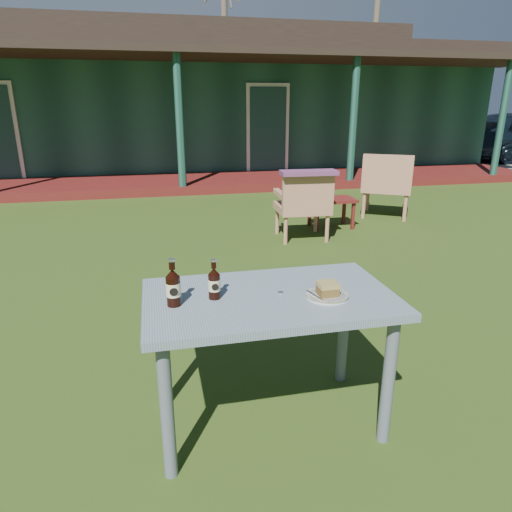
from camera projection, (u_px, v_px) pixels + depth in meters
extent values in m
plane|color=#334916|center=(223.00, 299.00, 3.90)|extent=(80.00, 80.00, 0.00)
cube|color=#1A4538|center=(169.00, 115.00, 12.28)|extent=(15.00, 6.00, 2.60)
cube|color=black|center=(165.00, 56.00, 11.81)|extent=(15.80, 6.80, 0.30)
cube|color=black|center=(164.00, 39.00, 11.69)|extent=(12.00, 3.50, 0.60)
cube|color=#5A1815|center=(180.00, 183.00, 9.06)|extent=(15.00, 1.80, 0.16)
cube|color=black|center=(173.00, 54.00, 8.30)|extent=(15.40, 2.00, 0.12)
cylinder|color=#1A4538|center=(180.00, 125.00, 7.95)|extent=(0.14, 0.14, 2.45)
cylinder|color=#1A4538|center=(353.00, 124.00, 8.63)|extent=(0.14, 0.14, 2.45)
cylinder|color=#1A4538|center=(501.00, 122.00, 9.30)|extent=(0.14, 0.14, 2.45)
cube|color=white|center=(268.00, 132.00, 9.99)|extent=(0.95, 0.06, 2.00)
cube|color=#193D38|center=(268.00, 132.00, 9.96)|extent=(0.80, 0.04, 1.85)
cylinder|color=brown|center=(225.00, 28.00, 20.12)|extent=(0.28, 0.28, 9.50)
cylinder|color=brown|center=(377.00, 8.00, 19.84)|extent=(0.28, 0.28, 11.00)
cube|color=slate|center=(270.00, 299.00, 2.20)|extent=(1.20, 0.70, 0.04)
cylinder|color=slate|center=(167.00, 411.00, 1.96)|extent=(0.06, 0.06, 0.68)
cylinder|color=slate|center=(388.00, 381.00, 2.17)|extent=(0.06, 0.06, 0.68)
cylinder|color=slate|center=(163.00, 349.00, 2.46)|extent=(0.06, 0.06, 0.68)
cylinder|color=slate|center=(344.00, 329.00, 2.67)|extent=(0.06, 0.06, 0.68)
cylinder|color=silver|center=(327.00, 295.00, 2.17)|extent=(0.20, 0.20, 0.01)
cylinder|color=olive|center=(327.00, 294.00, 2.17)|extent=(0.20, 0.20, 0.00)
cube|color=brown|center=(328.00, 291.00, 2.16)|extent=(0.09, 0.08, 0.04)
cube|color=#A08947|center=(328.00, 285.00, 2.15)|extent=(0.09, 0.09, 0.02)
cube|color=silver|center=(315.00, 296.00, 2.15)|extent=(0.05, 0.14, 0.00)
cylinder|color=black|center=(214.00, 287.00, 2.14)|extent=(0.06, 0.06, 0.12)
cone|color=black|center=(214.00, 271.00, 2.12)|extent=(0.06, 0.06, 0.03)
cylinder|color=black|center=(214.00, 265.00, 2.10)|extent=(0.02, 0.02, 0.03)
cylinder|color=silver|center=(214.00, 260.00, 2.10)|extent=(0.03, 0.03, 0.01)
cylinder|color=beige|center=(214.00, 285.00, 2.14)|extent=(0.06, 0.06, 0.05)
cylinder|color=black|center=(215.00, 287.00, 2.11)|extent=(0.03, 0.00, 0.03)
cylinder|color=black|center=(173.00, 291.00, 2.06)|extent=(0.07, 0.07, 0.14)
cone|color=black|center=(172.00, 273.00, 2.03)|extent=(0.07, 0.07, 0.04)
cylinder|color=black|center=(172.00, 265.00, 2.02)|extent=(0.03, 0.03, 0.04)
cylinder|color=silver|center=(172.00, 260.00, 2.02)|extent=(0.03, 0.03, 0.01)
cylinder|color=beige|center=(173.00, 289.00, 2.06)|extent=(0.07, 0.07, 0.06)
cylinder|color=black|center=(174.00, 292.00, 2.03)|extent=(0.04, 0.00, 0.04)
cylinder|color=silver|center=(281.00, 293.00, 2.21)|extent=(0.03, 0.03, 0.01)
cube|color=tan|center=(302.00, 208.00, 5.58)|extent=(0.63, 0.60, 0.09)
cube|color=tan|center=(308.00, 192.00, 5.27)|extent=(0.61, 0.11, 0.40)
cube|color=tan|center=(323.00, 193.00, 5.58)|extent=(0.09, 0.53, 0.06)
cube|color=tan|center=(280.00, 194.00, 5.50)|extent=(0.09, 0.53, 0.06)
cylinder|color=tan|center=(316.00, 219.00, 5.91)|extent=(0.05, 0.05, 0.34)
cylinder|color=tan|center=(277.00, 221.00, 5.82)|extent=(0.05, 0.05, 0.34)
cylinder|color=tan|center=(327.00, 229.00, 5.46)|extent=(0.05, 0.05, 0.34)
cylinder|color=tan|center=(286.00, 230.00, 5.38)|extent=(0.05, 0.05, 0.34)
cube|color=tan|center=(387.00, 187.00, 6.68)|extent=(0.91, 0.90, 0.10)
cube|color=tan|center=(387.00, 171.00, 6.34)|extent=(0.62, 0.43, 0.45)
cube|color=tan|center=(410.00, 175.00, 6.54)|extent=(0.38, 0.55, 0.06)
cube|color=tan|center=(367.00, 173.00, 6.73)|extent=(0.38, 0.55, 0.06)
cylinder|color=tan|center=(406.00, 201.00, 6.90)|extent=(0.05, 0.05, 0.38)
cylinder|color=tan|center=(368.00, 199.00, 7.08)|extent=(0.05, 0.05, 0.38)
cylinder|color=tan|center=(405.00, 208.00, 6.42)|extent=(0.05, 0.05, 0.38)
cylinder|color=tan|center=(364.00, 205.00, 6.60)|extent=(0.05, 0.05, 0.38)
cube|color=#6D375E|center=(309.00, 173.00, 5.20)|extent=(0.66, 0.27, 0.05)
cube|color=#5A1815|center=(332.00, 200.00, 6.04)|extent=(0.60, 0.40, 0.04)
cube|color=#5A1815|center=(317.00, 218.00, 5.92)|extent=(0.04, 0.04, 0.36)
cube|color=#5A1815|center=(353.00, 216.00, 6.02)|extent=(0.04, 0.04, 0.36)
cube|color=#5A1815|center=(310.00, 213.00, 6.19)|extent=(0.04, 0.04, 0.36)
cube|color=#5A1815|center=(344.00, 211.00, 6.30)|extent=(0.04, 0.04, 0.36)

